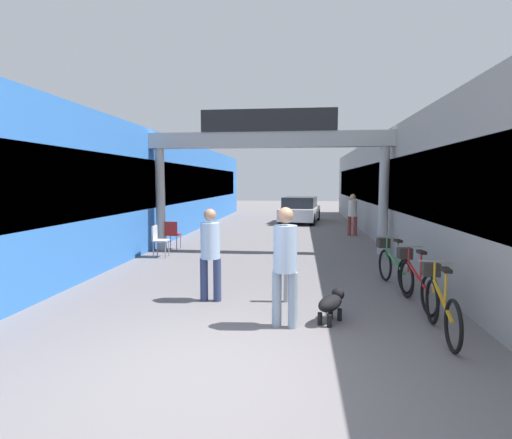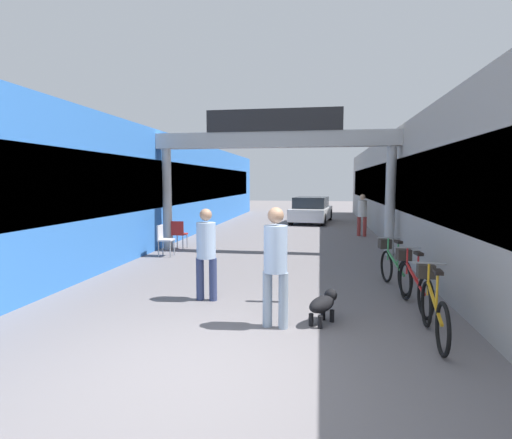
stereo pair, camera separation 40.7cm
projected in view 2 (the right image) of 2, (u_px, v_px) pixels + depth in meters
name	position (u px, v px, depth m)	size (l,w,h in m)	color
ground_plane	(194.00, 372.00, 4.44)	(80.00, 80.00, 0.00)	slate
storefront_left	(156.00, 188.00, 15.88)	(3.00, 26.00, 3.71)	blue
storefront_right	(425.00, 189.00, 14.28)	(3.00, 26.00, 3.71)	#9E9993
arcade_sign_gateway	(274.00, 151.00, 11.75)	(7.40, 0.47, 4.21)	#B2B2B2
pedestrian_with_dog	(275.00, 259.00, 5.73)	(0.40, 0.40, 1.76)	#8C9EB2
pedestrian_companion	(206.00, 248.00, 7.07)	(0.38, 0.35, 1.65)	navy
pedestrian_carrying_crate	(362.00, 212.00, 15.45)	(0.46, 0.46, 1.63)	#99332D
dog_on_leash	(324.00, 304.00, 5.97)	(0.53, 0.67, 0.48)	black
bicycle_orange_nearest	(432.00, 306.00, 5.43)	(0.46, 1.69, 0.98)	black
bicycle_red_second	(413.00, 281.00, 6.75)	(0.46, 1.69, 0.98)	black
bicycle_green_third	(393.00, 266.00, 8.01)	(0.47, 1.67, 0.98)	black
bollard_post_metal	(282.00, 273.00, 6.99)	(0.10, 0.10, 1.03)	gray
cafe_chair_aluminium_nearer	(164.00, 237.00, 11.32)	(0.41, 0.41, 0.89)	gray
cafe_chair_red_farther	(179.00, 232.00, 12.50)	(0.43, 0.43, 0.89)	gray
parked_car_white	(311.00, 210.00, 20.65)	(2.24, 4.19, 1.33)	silver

